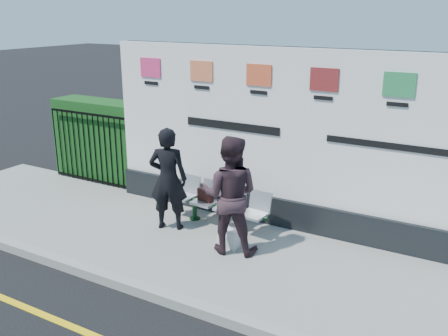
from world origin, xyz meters
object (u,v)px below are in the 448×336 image
object	(u,v)px
woman_right	(230,195)
bench	(217,215)
billboard	(321,157)
woman_left	(168,179)

from	to	relation	value
woman_right	bench	bearing A→B (deg)	-64.04
bench	woman_right	world-z (taller)	woman_right
billboard	woman_right	xyz separation A→B (m)	(-0.94, -1.32, -0.39)
woman_left	woman_right	distance (m)	1.32
woman_right	woman_left	bearing A→B (deg)	-26.42
billboard	bench	bearing A→B (deg)	-158.64
woman_left	woman_right	world-z (taller)	woman_right
billboard	bench	xyz separation A→B (m)	(-1.58, -0.62, -1.10)
bench	woman_left	world-z (taller)	woman_left
billboard	woman_left	distance (m)	2.53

